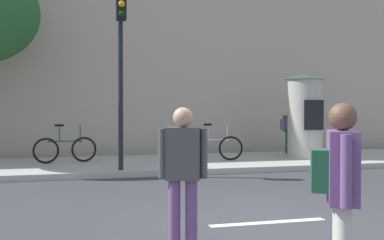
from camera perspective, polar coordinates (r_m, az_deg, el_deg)
ground_plane at (r=7.11m, az=9.30°, el=-12.27°), size 80.00×80.00×0.00m
sidewalk_curb at (r=13.70m, az=-2.74°, el=-5.34°), size 36.00×4.00×0.15m
lane_markings at (r=7.11m, az=9.30°, el=-12.24°), size 25.80×0.16×0.01m
building_backdrop at (r=18.83m, az=-5.98°, el=11.57°), size 36.00×5.00×10.02m
traffic_light at (r=11.71m, az=-8.68°, el=8.47°), size 0.24×0.45×4.44m
poster_column at (r=14.88m, az=13.65°, el=0.61°), size 1.18×1.18×2.64m
pedestrian_in_dark_shirt at (r=4.21m, az=17.61°, el=-7.43°), size 0.51×0.58×1.73m
pedestrian_in_light_jacket at (r=5.43m, az=-1.13°, el=-5.91°), size 0.55×0.34×1.69m
pedestrian_with_backpack at (r=16.15m, az=11.68°, el=-0.91°), size 0.38×0.61×1.50m
bicycle_leaning at (r=13.68m, az=-15.24°, el=-3.44°), size 1.76×0.33×1.09m
bicycle_upright at (r=13.83m, az=2.58°, el=-3.34°), size 1.73×0.50×1.09m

